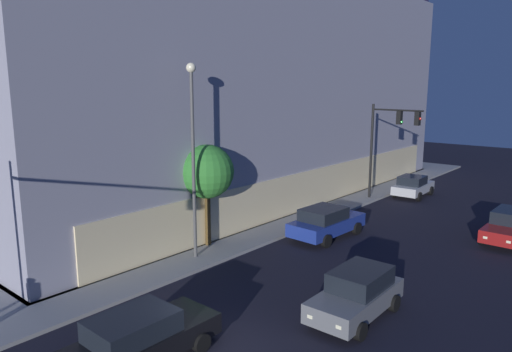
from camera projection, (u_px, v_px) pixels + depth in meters
modern_building at (164, 78)px, 40.21m from camera, size 38.69×31.53×17.70m
traffic_light_far_corner at (389, 133)px, 32.62m from camera, size 0.55×3.81×6.75m
street_lamp_sidewalk at (193, 140)px, 21.42m from camera, size 0.44×0.44×8.98m
sidewalk_tree at (207, 172)px, 23.43m from camera, size 2.70×2.70×5.15m
car_black at (140, 337)px, 13.93m from camera, size 4.73×2.15×1.60m
car_grey at (357, 293)px, 16.80m from camera, size 4.26×2.06×1.69m
car_blue at (326, 222)px, 25.65m from camera, size 4.84×2.39×1.68m
car_red at (509, 226)px, 25.02m from camera, size 4.73×2.02×1.64m
car_silver at (413, 186)px, 35.20m from camera, size 4.18×2.20×1.57m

